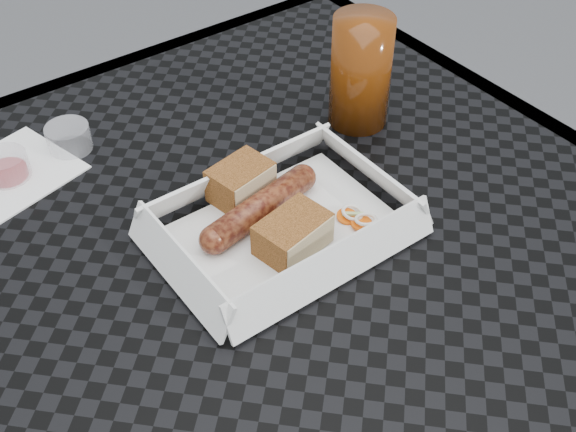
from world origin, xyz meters
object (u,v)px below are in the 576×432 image
object	(u,v)px
bratwurst	(260,207)
food_tray	(282,231)
patio_table	(266,283)
drink_glass	(361,72)

from	to	relation	value
bratwurst	food_tray	bearing A→B (deg)	-73.69
patio_table	food_tray	size ratio (longest dim) A/B	3.64
patio_table	food_tray	bearing A→B (deg)	-32.19
patio_table	drink_glass	xyz separation A→B (m)	(0.20, 0.09, 0.14)
patio_table	food_tray	distance (m)	0.08
food_tray	bratwurst	bearing A→B (deg)	106.31
patio_table	drink_glass	size ratio (longest dim) A/B	5.96
drink_glass	patio_table	bearing A→B (deg)	-155.08
food_tray	drink_glass	world-z (taller)	drink_glass
food_tray	drink_glass	xyz separation A→B (m)	(0.19, 0.10, 0.07)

